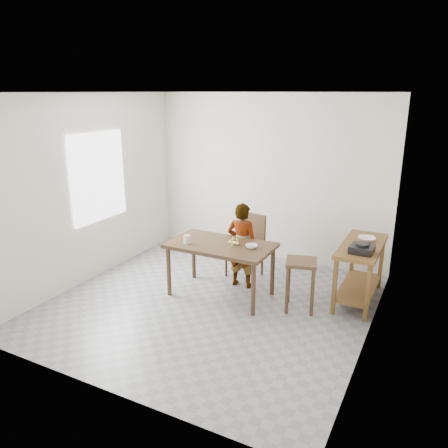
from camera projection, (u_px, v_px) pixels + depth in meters
The scene contains 17 objects.
floor at pixel (210, 305), 5.83m from camera, with size 4.00×4.00×0.04m, color gray.
ceiling at pixel (208, 90), 5.03m from camera, with size 4.00×4.00×0.04m, color white.
wall_back at pixel (269, 178), 7.15m from camera, with size 4.00×0.04×2.70m, color silver.
wall_front at pixel (94, 258), 3.71m from camera, with size 4.00×0.04×2.70m, color silver.
wall_left at pixel (87, 189), 6.31m from camera, with size 0.04×4.00×2.70m, color silver.
wall_right at pixel (379, 228), 4.54m from camera, with size 0.04×4.00×2.70m, color silver.
window_pane at pixel (99, 177), 6.41m from camera, with size 0.02×1.10×1.30m, color white.
dining_table at pixel (221, 270), 5.97m from camera, with size 1.40×0.80×0.75m, color #412C1A, non-canonical shape.
prep_counter at pixel (359, 273), 5.80m from camera, with size 0.50×1.20×0.80m, color brown, non-canonical shape.
child at pixel (242, 245), 6.18m from camera, with size 0.45×0.30×1.24m, color silver.
dining_chair at pixel (244, 246), 6.57m from camera, with size 0.46×0.46×0.94m, color #412C1A, non-canonical shape.
stool at pixel (300, 285), 5.58m from camera, with size 0.38×0.38×0.67m, color #412C1A, non-canonical shape.
glass_tumbler at pixel (187, 239), 5.86m from camera, with size 0.09×0.09×0.11m, color silver.
small_bowl at pixel (251, 246), 5.69m from camera, with size 0.15×0.15×0.05m, color white.
banana at pixel (234, 242), 5.82m from camera, with size 0.18×0.12×0.06m, color #FCE958, non-canonical shape.
serving_bowl at pixel (367, 239), 5.80m from camera, with size 0.23×0.23×0.06m, color white.
gas_burner at pixel (362, 249), 5.38m from camera, with size 0.28×0.28×0.09m, color black.
Camera 1 is at (2.57, -4.59, 2.71)m, focal length 35.00 mm.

